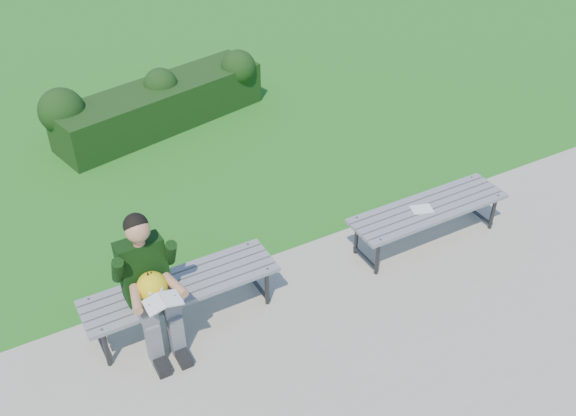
{
  "coord_description": "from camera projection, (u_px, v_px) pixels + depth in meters",
  "views": [
    {
      "loc": [
        -2.73,
        -4.64,
        4.43
      ],
      "look_at": [
        -0.26,
        -0.23,
        0.77
      ],
      "focal_mm": 40.0,
      "sensor_mm": 36.0,
      "label": 1
    }
  ],
  "objects": [
    {
      "name": "seated_boy",
      "position": [
        149.0,
        281.0,
        5.46
      ],
      "size": [
        0.56,
        0.76,
        1.31
      ],
      "color": "gray",
      "rests_on": "walkway"
    },
    {
      "name": "bench_left",
      "position": [
        181.0,
        288.0,
        5.83
      ],
      "size": [
        1.8,
        0.5,
        0.46
      ],
      "color": "gray",
      "rests_on": "walkway"
    },
    {
      "name": "ground",
      "position": [
        299.0,
        247.0,
        6.95
      ],
      "size": [
        80.0,
        80.0,
        0.0
      ],
      "color": "#256F17",
      "rests_on": "ground"
    },
    {
      "name": "walkway",
      "position": [
        397.0,
        356.0,
        5.71
      ],
      "size": [
        30.0,
        3.5,
        0.02
      ],
      "color": "#BDB39E",
      "rests_on": "ground"
    },
    {
      "name": "hedge",
      "position": [
        156.0,
        102.0,
        8.97
      ],
      "size": [
        3.28,
        1.45,
        0.87
      ],
      "color": "#183613",
      "rests_on": "ground"
    },
    {
      "name": "paper_sheet",
      "position": [
        422.0,
        209.0,
        6.72
      ],
      "size": [
        0.26,
        0.22,
        0.01
      ],
      "color": "white",
      "rests_on": "bench_right"
    },
    {
      "name": "bench_right",
      "position": [
        429.0,
        211.0,
        6.79
      ],
      "size": [
        1.8,
        0.5,
        0.46
      ],
      "color": "gray",
      "rests_on": "walkway"
    }
  ]
}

